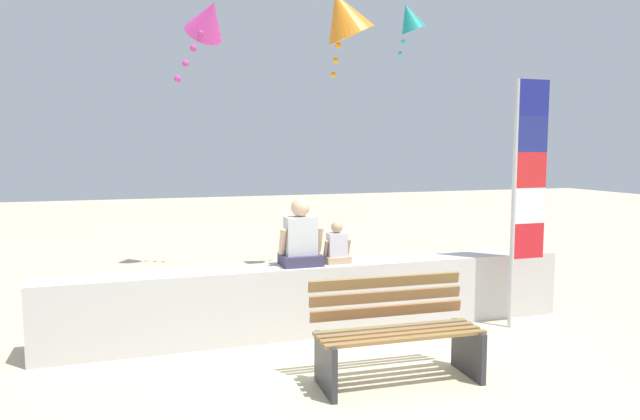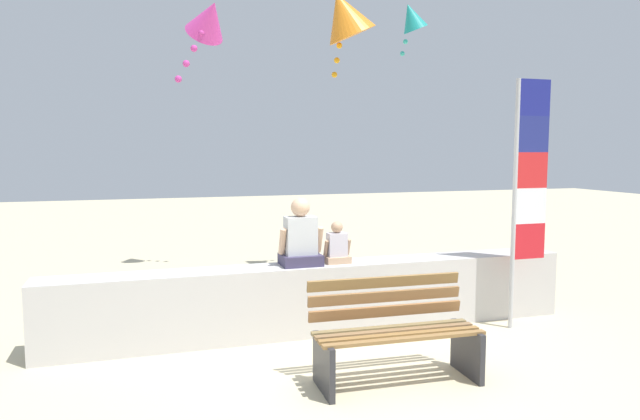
# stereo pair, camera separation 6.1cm
# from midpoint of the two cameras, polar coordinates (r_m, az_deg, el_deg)

# --- Properties ---
(ground_plane) EXTENTS (40.00, 40.00, 0.00)m
(ground_plane) POSITION_cam_midpoint_polar(r_m,az_deg,el_deg) (5.68, 3.94, -15.01)
(ground_plane) COLOR beige
(seawall_ledge) EXTENTS (5.92, 0.47, 0.77)m
(seawall_ledge) POSITION_cam_midpoint_polar(r_m,az_deg,el_deg) (6.56, 0.37, -8.59)
(seawall_ledge) COLOR beige
(seawall_ledge) RESTS_ON ground
(park_bench) EXTENTS (1.49, 0.67, 0.88)m
(park_bench) POSITION_cam_midpoint_polar(r_m,az_deg,el_deg) (5.28, 7.66, -12.03)
(park_bench) COLOR olive
(park_bench) RESTS_ON ground
(person_adult) EXTENTS (0.48, 0.36, 0.74)m
(person_adult) POSITION_cam_midpoint_polar(r_m,az_deg,el_deg) (6.36, -1.64, -2.85)
(person_adult) COLOR #393351
(person_adult) RESTS_ON seawall_ledge
(person_child) EXTENTS (0.31, 0.22, 0.47)m
(person_child) POSITION_cam_midpoint_polar(r_m,az_deg,el_deg) (6.50, 1.93, -3.60)
(person_child) COLOR tan
(person_child) RESTS_ON seawall_ledge
(flag_banner) EXTENTS (0.45, 0.05, 2.81)m
(flag_banner) POSITION_cam_midpoint_polar(r_m,az_deg,el_deg) (6.95, 19.76, 2.52)
(flag_banner) COLOR #B7B7BC
(flag_banner) RESTS_ON ground
(kite_magenta) EXTENTS (0.74, 0.74, 1.07)m
(kite_magenta) POSITION_cam_midpoint_polar(r_m,az_deg,el_deg) (7.21, -10.58, 17.89)
(kite_magenta) COLOR #DB3D9E
(kite_teal) EXTENTS (0.56, 0.56, 0.85)m
(kite_teal) POSITION_cam_midpoint_polar(r_m,az_deg,el_deg) (10.11, 9.14, 18.12)
(kite_teal) COLOR teal
(kite_orange) EXTENTS (0.83, 0.77, 1.15)m
(kite_orange) POSITION_cam_midpoint_polar(r_m,az_deg,el_deg) (8.00, 2.64, 18.54)
(kite_orange) COLOR orange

